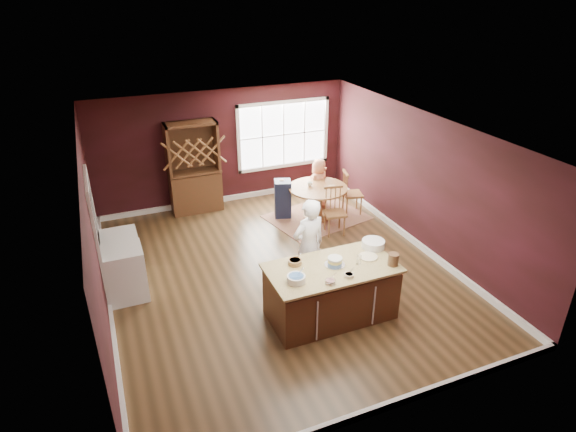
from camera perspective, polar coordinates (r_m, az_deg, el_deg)
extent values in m
plane|color=brown|center=(8.99, -1.14, -6.69)|extent=(7.00, 7.00, 0.00)
plane|color=white|center=(7.85, -1.32, 10.07)|extent=(7.00, 7.00, 0.00)
plane|color=black|center=(11.44, -7.66, 8.03)|extent=(6.00, 0.00, 6.00)
plane|color=black|center=(5.69, 12.00, -12.92)|extent=(6.00, 0.00, 6.00)
plane|color=black|center=(7.89, -22.01, -2.50)|extent=(0.00, 7.00, 7.00)
plane|color=black|center=(9.73, 15.52, 3.95)|extent=(0.00, 7.00, 7.00)
cube|color=#432F19|center=(7.74, 5.09, -9.19)|extent=(1.94, 0.98, 0.83)
cube|color=#DFD283|center=(7.47, 5.24, -6.15)|extent=(2.02, 1.06, 0.04)
cylinder|color=brown|center=(10.99, 3.46, -0.07)|extent=(0.61, 0.61, 0.04)
cylinder|color=brown|center=(10.85, 3.51, 1.52)|extent=(0.22, 0.22, 0.67)
cylinder|color=brown|center=(10.69, 3.56, 3.34)|extent=(1.31, 1.31, 0.04)
imported|color=white|center=(8.08, 2.46, -3.63)|extent=(0.70, 0.53, 1.73)
cylinder|color=white|center=(7.06, 0.97, -7.45)|extent=(0.28, 0.28, 0.11)
cylinder|color=brown|center=(7.47, 0.83, -5.46)|extent=(0.22, 0.22, 0.08)
cylinder|color=silver|center=(7.06, 5.04, -7.77)|extent=(0.16, 0.16, 0.06)
cylinder|color=beige|center=(7.24, 7.23, -6.99)|extent=(0.14, 0.14, 0.05)
cylinder|color=silver|center=(7.54, 8.41, -5.16)|extent=(0.08, 0.08, 0.15)
cylinder|color=beige|center=(7.77, 9.49, -4.78)|extent=(0.30, 0.30, 0.02)
cylinder|color=silver|center=(8.03, 10.06, -3.28)|extent=(0.37, 0.37, 0.13)
cylinder|color=#432918|center=(7.60, 12.37, -5.05)|extent=(0.16, 0.16, 0.20)
cube|color=brown|center=(11.00, 3.46, -0.13)|extent=(2.38, 2.03, 0.01)
imported|color=tan|center=(11.28, 3.66, 3.86)|extent=(0.69, 0.60, 1.19)
cylinder|color=beige|center=(10.71, 5.27, 3.48)|extent=(0.18, 0.18, 0.01)
imported|color=white|center=(10.71, 2.61, 3.78)|extent=(0.14, 0.14, 0.09)
cube|color=black|center=(11.12, -11.08, 5.61)|extent=(1.15, 0.48, 2.11)
cube|color=white|center=(8.56, -18.70, -6.46)|extent=(0.64, 0.62, 0.93)
cube|color=white|center=(9.12, -19.07, -4.50)|extent=(0.62, 0.60, 0.89)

